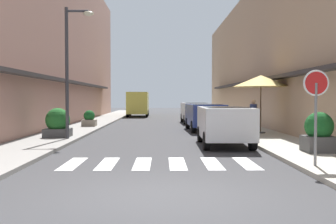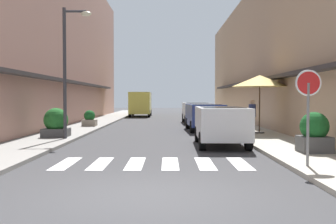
{
  "view_description": "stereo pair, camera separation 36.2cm",
  "coord_description": "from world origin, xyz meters",
  "px_view_note": "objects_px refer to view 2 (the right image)",
  "views": [
    {
      "loc": [
        0.05,
        -7.47,
        1.8
      ],
      "look_at": [
        0.38,
        14.12,
        1.05
      ],
      "focal_mm": 43.46,
      "sensor_mm": 36.0,
      "label": 1
    },
    {
      "loc": [
        0.41,
        -7.47,
        1.8
      ],
      "look_at": [
        0.38,
        14.12,
        1.05
      ],
      "focal_mm": 43.46,
      "sensor_mm": 36.0,
      "label": 2
    }
  ],
  "objects_px": {
    "street_lamp": "(70,59)",
    "planter_corner": "(315,133)",
    "parked_car_near": "(222,121)",
    "pedestrian_walking_near": "(253,116)",
    "planter_far": "(90,119)",
    "parked_car_mid": "(205,114)",
    "round_street_sign": "(309,93)",
    "delivery_van": "(141,102)",
    "parked_car_far": "(197,110)",
    "cafe_umbrella": "(260,81)",
    "planter_midblock": "(57,123)"
  },
  "relations": [
    {
      "from": "street_lamp",
      "to": "planter_corner",
      "type": "relative_size",
      "value": 4.32
    },
    {
      "from": "planter_midblock",
      "to": "planter_far",
      "type": "bearing_deg",
      "value": 88.56
    },
    {
      "from": "parked_car_far",
      "to": "planter_far",
      "type": "bearing_deg",
      "value": -145.53
    },
    {
      "from": "parked_car_near",
      "to": "parked_car_mid",
      "type": "relative_size",
      "value": 0.93
    },
    {
      "from": "parked_car_near",
      "to": "round_street_sign",
      "type": "bearing_deg",
      "value": -74.14
    },
    {
      "from": "parked_car_far",
      "to": "planter_far",
      "type": "xyz_separation_m",
      "value": [
        -6.68,
        -4.58,
        -0.38
      ]
    },
    {
      "from": "round_street_sign",
      "to": "street_lamp",
      "type": "xyz_separation_m",
      "value": [
        -7.54,
        6.83,
        1.48
      ]
    },
    {
      "from": "planter_midblock",
      "to": "planter_far",
      "type": "relative_size",
      "value": 1.32
    },
    {
      "from": "parked_car_mid",
      "to": "planter_far",
      "type": "bearing_deg",
      "value": 162.76
    },
    {
      "from": "parked_car_mid",
      "to": "street_lamp",
      "type": "bearing_deg",
      "value": -138.82
    },
    {
      "from": "planter_corner",
      "to": "planter_far",
      "type": "relative_size",
      "value": 1.32
    },
    {
      "from": "planter_far",
      "to": "pedestrian_walking_near",
      "type": "height_order",
      "value": "pedestrian_walking_near"
    },
    {
      "from": "round_street_sign",
      "to": "street_lamp",
      "type": "distance_m",
      "value": 10.28
    },
    {
      "from": "round_street_sign",
      "to": "street_lamp",
      "type": "relative_size",
      "value": 0.44
    },
    {
      "from": "parked_car_far",
      "to": "round_street_sign",
      "type": "bearing_deg",
      "value": -85.54
    },
    {
      "from": "parked_car_mid",
      "to": "delivery_van",
      "type": "distance_m",
      "value": 17.92
    },
    {
      "from": "parked_car_near",
      "to": "planter_corner",
      "type": "height_order",
      "value": "parked_car_near"
    },
    {
      "from": "delivery_van",
      "to": "parked_car_far",
      "type": "bearing_deg",
      "value": -66.38
    },
    {
      "from": "cafe_umbrella",
      "to": "pedestrian_walking_near",
      "type": "height_order",
      "value": "cafe_umbrella"
    },
    {
      "from": "parked_car_near",
      "to": "pedestrian_walking_near",
      "type": "xyz_separation_m",
      "value": [
        2.04,
        4.21,
        0.03
      ]
    },
    {
      "from": "planter_corner",
      "to": "pedestrian_walking_near",
      "type": "relative_size",
      "value": 0.78
    },
    {
      "from": "cafe_umbrella",
      "to": "parked_car_mid",
      "type": "bearing_deg",
      "value": 130.68
    },
    {
      "from": "parked_car_mid",
      "to": "delivery_van",
      "type": "height_order",
      "value": "delivery_van"
    },
    {
      "from": "planter_far",
      "to": "round_street_sign",
      "type": "bearing_deg",
      "value": -60.2
    },
    {
      "from": "parked_car_mid",
      "to": "planter_corner",
      "type": "height_order",
      "value": "parked_car_mid"
    },
    {
      "from": "cafe_umbrella",
      "to": "pedestrian_walking_near",
      "type": "xyz_separation_m",
      "value": [
        -0.35,
        0.0,
        -1.65
      ]
    },
    {
      "from": "street_lamp",
      "to": "planter_corner",
      "type": "xyz_separation_m",
      "value": [
        8.62,
        -4.29,
        -2.7
      ]
    },
    {
      "from": "parked_car_mid",
      "to": "planter_far",
      "type": "relative_size",
      "value": 4.59
    },
    {
      "from": "planter_corner",
      "to": "round_street_sign",
      "type": "bearing_deg",
      "value": -113.01
    },
    {
      "from": "delivery_van",
      "to": "planter_corner",
      "type": "height_order",
      "value": "delivery_van"
    },
    {
      "from": "street_lamp",
      "to": "planter_corner",
      "type": "distance_m",
      "value": 10.0
    },
    {
      "from": "cafe_umbrella",
      "to": "planter_far",
      "type": "xyz_separation_m",
      "value": [
        -9.06,
        4.84,
        -2.06
      ]
    },
    {
      "from": "planter_midblock",
      "to": "parked_car_mid",
      "type": "bearing_deg",
      "value": 33.84
    },
    {
      "from": "parked_car_near",
      "to": "parked_car_mid",
      "type": "height_order",
      "value": "same"
    },
    {
      "from": "parked_car_near",
      "to": "planter_midblock",
      "type": "bearing_deg",
      "value": 160.7
    },
    {
      "from": "planter_midblock",
      "to": "planter_corner",
      "type": "bearing_deg",
      "value": -28.11
    },
    {
      "from": "parked_car_near",
      "to": "delivery_van",
      "type": "xyz_separation_m",
      "value": [
        -4.65,
        24.28,
        0.49
      ]
    },
    {
      "from": "parked_car_mid",
      "to": "parked_car_far",
      "type": "height_order",
      "value": "same"
    },
    {
      "from": "planter_midblock",
      "to": "planter_far",
      "type": "xyz_separation_m",
      "value": [
        0.17,
        6.66,
        -0.16
      ]
    },
    {
      "from": "planter_far",
      "to": "parked_car_far",
      "type": "bearing_deg",
      "value": 34.47
    },
    {
      "from": "parked_car_far",
      "to": "street_lamp",
      "type": "xyz_separation_m",
      "value": [
        -6.07,
        -11.97,
        2.49
      ]
    },
    {
      "from": "parked_car_mid",
      "to": "delivery_van",
      "type": "xyz_separation_m",
      "value": [
        -4.65,
        17.3,
        0.48
      ]
    },
    {
      "from": "street_lamp",
      "to": "pedestrian_walking_near",
      "type": "height_order",
      "value": "street_lamp"
    },
    {
      "from": "parked_car_near",
      "to": "pedestrian_walking_near",
      "type": "relative_size",
      "value": 2.53
    },
    {
      "from": "planter_far",
      "to": "pedestrian_walking_near",
      "type": "distance_m",
      "value": 9.98
    },
    {
      "from": "planter_corner",
      "to": "planter_midblock",
      "type": "relative_size",
      "value": 1.0
    },
    {
      "from": "parked_car_far",
      "to": "planter_midblock",
      "type": "relative_size",
      "value": 3.39
    },
    {
      "from": "parked_car_far",
      "to": "pedestrian_walking_near",
      "type": "bearing_deg",
      "value": -77.82
    },
    {
      "from": "parked_car_mid",
      "to": "street_lamp",
      "type": "xyz_separation_m",
      "value": [
        -6.07,
        -5.31,
        2.49
      ]
    },
    {
      "from": "delivery_van",
      "to": "planter_midblock",
      "type": "height_order",
      "value": "delivery_van"
    }
  ]
}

